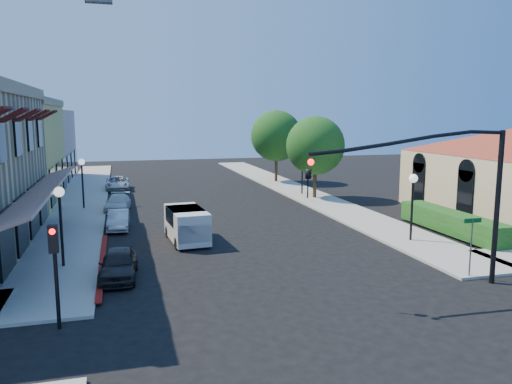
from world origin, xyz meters
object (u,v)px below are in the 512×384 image
object	(u,v)px
secondary_signal	(55,257)
lamppost_right_far	(302,162)
street_tree_b	(276,136)
parked_car_d	(118,183)
lamppost_right_near	(413,190)
lamppost_left_far	(82,171)
signal_mast_arm	(451,182)
street_tree_a	(315,146)
lamppost_left_near	(60,206)
street_name_sign	(471,238)
parked_car_c	(118,203)
parked_car_a	(118,264)
parked_car_b	(118,220)
white_van	(187,223)

from	to	relation	value
secondary_signal	lamppost_right_far	world-z (taller)	lamppost_right_far
street_tree_b	parked_car_d	distance (m)	15.54
street_tree_b	secondary_signal	xyz separation A→B (m)	(-16.80, -30.59, -2.23)
lamppost_right_near	secondary_signal	bearing A→B (deg)	-158.22
lamppost_right_far	lamppost_left_far	bearing A→B (deg)	-173.29
lamppost_left_far	lamppost_right_far	xyz separation A→B (m)	(17.00, 2.00, 0.00)
parked_car_d	signal_mast_arm	bearing A→B (deg)	-67.01
street_tree_a	lamppost_left_near	distance (m)	22.30
lamppost_right_far	parked_car_d	world-z (taller)	lamppost_right_far
secondary_signal	street_name_sign	xyz separation A→B (m)	(15.50, 0.79, -0.62)
secondary_signal	lamppost_left_far	xyz separation A→B (m)	(-0.50, 20.59, 0.42)
street_tree_b	street_name_sign	size ratio (longest dim) A/B	2.81
street_tree_a	lamppost_right_near	bearing A→B (deg)	-91.23
parked_car_c	parked_car_d	bearing A→B (deg)	96.68
parked_car_a	lamppost_right_near	bearing A→B (deg)	12.14
parked_car_a	parked_car_d	bearing A→B (deg)	94.40
secondary_signal	parked_car_a	bearing A→B (deg)	68.60
parked_car_a	parked_car_c	xyz separation A→B (m)	(0.00, 14.90, -0.06)
lamppost_left_near	lamppost_right_far	world-z (taller)	same
secondary_signal	parked_car_c	size ratio (longest dim) A/B	0.88
parked_car_b	lamppost_left_far	bearing A→B (deg)	111.27
lamppost_left_far	parked_car_b	distance (m)	7.63
street_tree_a	white_van	xyz separation A→B (m)	(-11.53, -10.84, -3.19)
white_van	signal_mast_arm	bearing A→B (deg)	-48.36
lamppost_left_near	parked_car_a	xyz separation A→B (m)	(2.30, -2.00, -2.13)
street_name_sign	lamppost_right_near	distance (m)	5.98
white_van	parked_car_b	size ratio (longest dim) A/B	1.22
street_tree_a	parked_car_c	world-z (taller)	street_tree_a
lamppost_right_far	parked_car_c	bearing A→B (deg)	-168.09
secondary_signal	lamppost_right_far	bearing A→B (deg)	53.86
white_van	parked_car_b	xyz separation A→B (m)	(-3.44, 3.92, -0.46)
secondary_signal	lamppost_right_near	world-z (taller)	lamppost_right_near
street_tree_b	parked_car_c	world-z (taller)	street_tree_b
signal_mast_arm	white_van	world-z (taller)	signal_mast_arm
street_tree_a	lamppost_left_near	bearing A→B (deg)	-141.02
parked_car_b	lamppost_left_near	bearing A→B (deg)	-105.50
street_tree_b	street_name_sign	world-z (taller)	street_tree_b
lamppost_right_near	parked_car_b	distance (m)	16.44
parked_car_b	lamppost_right_far	bearing A→B (deg)	34.02
lamppost_left_near	lamppost_left_far	bearing A→B (deg)	90.00
street_name_sign	parked_car_a	size ratio (longest dim) A/B	0.70
street_tree_b	parked_car_b	xyz separation A→B (m)	(-14.97, -16.93, -4.00)
lamppost_left_near	parked_car_b	world-z (taller)	lamppost_left_near
secondary_signal	white_van	size ratio (longest dim) A/B	0.82
parked_car_a	street_name_sign	bearing A→B (deg)	-11.11
parked_car_d	parked_car_a	bearing A→B (deg)	-89.22
lamppost_right_near	street_tree_a	bearing A→B (deg)	88.77
lamppost_left_near	lamppost_right_near	size ratio (longest dim) A/B	1.00
signal_mast_arm	street_name_sign	distance (m)	2.98
parked_car_a	lamppost_left_near	bearing A→B (deg)	143.39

